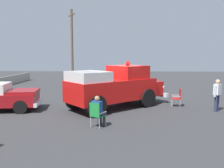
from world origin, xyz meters
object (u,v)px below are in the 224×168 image
Objects in this scene: vintage_fire_truck at (115,86)px; utility_pole at (72,45)px; lawn_chair_by_car at (122,87)px; spectator_standing at (217,93)px; lawn_chair_spare at (178,96)px; lawn_chair_near_truck at (96,113)px; spectator_seated at (98,110)px.

vintage_fire_truck is 14.07m from utility_pole.
spectator_standing is at bearing -137.24° from lawn_chair_by_car.
lawn_chair_spare is 2.10m from spectator_standing.
lawn_chair_near_truck is (-3.71, 0.67, -0.61)m from vintage_fire_truck.
vintage_fire_truck is at bearing 82.52° from spectator_standing.
spectator_seated is (-4.03, 4.17, 0.11)m from lawn_chair_spare.
spectator_standing is (3.01, -5.97, 0.37)m from lawn_chair_near_truck.
spectator_seated is (0.11, -0.07, 0.11)m from lawn_chair_near_truck.
spectator_seated is at bearing -32.32° from lawn_chair_near_truck.
vintage_fire_truck is at bearing 174.82° from lawn_chair_by_car.
vintage_fire_truck is 0.76× the size of utility_pole.
spectator_standing is 17.29m from utility_pole.
lawn_chair_near_truck and lawn_chair_spare have the same top height.
lawn_chair_spare is at bearing -145.39° from utility_pole.
vintage_fire_truck is 3.68m from spectator_seated.
utility_pole is at bearing 14.64° from lawn_chair_near_truck.
spectator_standing reaches higher than spectator_seated.
lawn_chair_by_car is at bearing -5.18° from vintage_fire_truck.
lawn_chair_by_car is 0.61× the size of spectator_standing.
spectator_standing reaches higher than lawn_chair_by_car.
lawn_chair_by_car is at bearing -146.76° from utility_pole.
lawn_chair_by_car is (8.29, -1.09, 0.00)m from lawn_chair_near_truck.
utility_pole is at bearing 34.61° from lawn_chair_spare.
lawn_chair_near_truck is 5.93m from lawn_chair_spare.
lawn_chair_by_car is 8.24m from spectator_seated.
vintage_fire_truck is at bearing 96.99° from lawn_chair_spare.
lawn_chair_by_car is at bearing 42.76° from spectator_standing.
lawn_chair_spare is at bearing -83.01° from vintage_fire_truck.
utility_pole reaches higher than vintage_fire_truck.
lawn_chair_near_truck is 0.13× the size of utility_pole.
spectator_standing is at bearing -63.80° from spectator_seated.
spectator_seated is 6.58m from spectator_standing.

